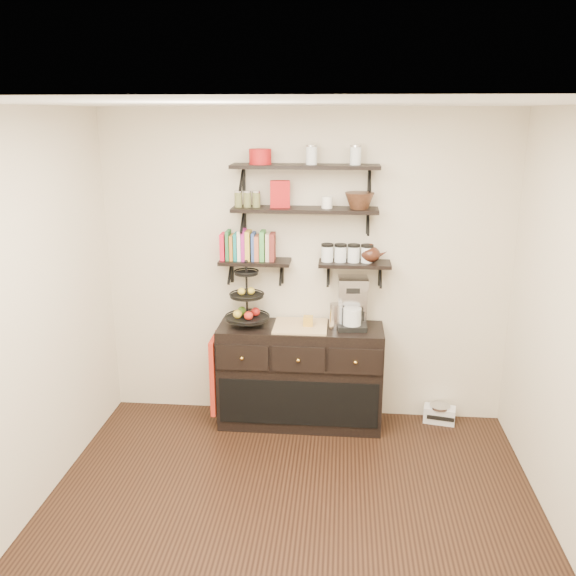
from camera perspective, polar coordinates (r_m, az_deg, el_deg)
The scene contains 22 objects.
floor at distance 4.29m, azimuth -0.11°, elevation -22.16°, with size 3.50×3.50×0.00m, color black.
ceiling at distance 3.36m, azimuth -0.14°, elevation 16.89°, with size 3.50×3.50×0.02m, color white.
back_wall at distance 5.27m, azimuth 1.63°, elevation 1.81°, with size 3.50×0.02×2.70m, color beige.
left_wall at distance 4.14m, azimuth -25.06°, elevation -3.82°, with size 0.02×3.50×2.70m, color beige.
shelf_top at distance 4.99m, azimuth 1.62°, elevation 11.27°, with size 1.20×0.27×0.23m.
shelf_mid at distance 5.04m, azimuth 1.59°, elevation 7.30°, with size 1.20×0.27×0.23m.
shelf_low_left at distance 5.18m, azimuth -3.09°, elevation 2.42°, with size 0.60×0.25×0.23m.
shelf_low_right at distance 5.13m, azimuth 6.25°, elevation 2.21°, with size 0.60×0.25×0.23m.
cookbooks at distance 5.16m, azimuth -3.70°, elevation 3.91°, with size 0.43×0.15×0.26m.
glass_canisters at distance 5.11m, azimuth 5.55°, elevation 3.17°, with size 0.43×0.10×0.13m.
sideboard at distance 5.35m, azimuth 1.15°, elevation -8.17°, with size 1.40×0.50×0.92m.
fruit_stand at distance 5.17m, azimuth -3.82°, elevation -1.51°, with size 0.37×0.37×0.55m.
candle at distance 5.16m, azimuth 1.89°, elevation -3.10°, with size 0.08×0.08×0.08m, color #B8882A.
coffee_maker at distance 5.13m, azimuth 6.04°, elevation -1.45°, with size 0.25×0.25×0.44m.
thermal_carafe at distance 5.11m, azimuth 4.50°, elevation -2.67°, with size 0.11×0.11×0.22m, color silver.
apron at distance 5.34m, azimuth -6.83°, elevation -8.00°, with size 0.04×0.29×0.67m, color #AB2C12.
radio at distance 5.68m, azimuth 13.98°, elevation -11.34°, with size 0.29×0.21×0.16m.
recipe_box at distance 5.03m, azimuth -0.76°, elevation 8.78°, with size 0.16×0.06×0.22m, color #A51214.
walnut_bowl at distance 5.01m, azimuth 6.70°, elevation 8.12°, with size 0.24×0.24×0.13m, color black, non-canonical shape.
ramekins at distance 5.01m, azimuth 3.67°, elevation 8.01°, with size 0.09×0.09×0.10m, color white.
teapot at distance 5.11m, azimuth 7.74°, elevation 3.27°, with size 0.21×0.16×0.16m, color #34180F, non-canonical shape.
red_pot at distance 5.02m, azimuth -2.62°, elevation 12.19°, with size 0.18×0.18×0.12m, color #A51214.
Camera 1 is at (0.31, -3.35, 2.66)m, focal length 38.00 mm.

